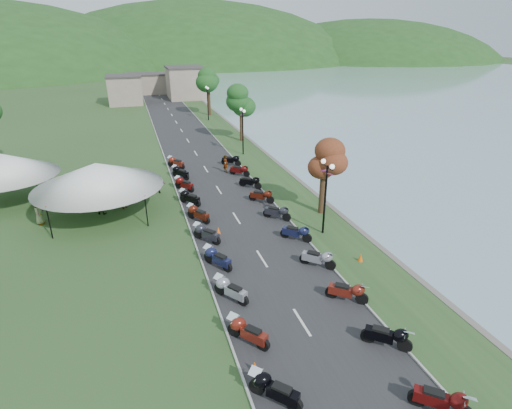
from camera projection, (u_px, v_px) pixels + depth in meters
road at (196, 153)px, 45.03m from camera, size 7.00×120.00×0.02m
hills_backdrop at (139, 62)px, 185.27m from camera, size 360.00×120.00×76.00m
far_building at (150, 85)px, 82.94m from camera, size 18.00×16.00×5.00m
moto_row_left at (211, 246)px, 24.33m from camera, size 2.60×37.83×1.10m
moto_row_right at (294, 233)px, 25.94m from camera, size 2.60×36.14×1.10m
vendor_tent_main at (100, 189)px, 29.13m from camera, size 6.14×6.14×4.00m
vendor_tent_side at (6, 178)px, 31.37m from camera, size 5.33×5.33×4.00m
tree_lakeside at (324, 173)px, 28.92m from camera, size 2.29×2.29×6.37m
pedestrian_a at (125, 208)px, 30.97m from camera, size 0.75×0.77×1.71m
pedestrian_b at (102, 214)px, 30.01m from camera, size 0.94×0.75×1.70m
pedestrian_c at (95, 199)px, 32.60m from camera, size 0.65×1.25×1.84m
traffic_cone_near at (255, 367)px, 15.88m from camera, size 0.34×0.34×0.53m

